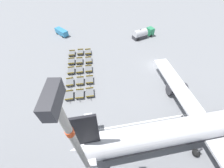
{
  "coord_description": "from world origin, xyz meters",
  "views": [
    {
      "loc": [
        28.89,
        -12.45,
        23.98
      ],
      "look_at": [
        8.74,
        -11.84,
        2.33
      ],
      "focal_mm": 22.0,
      "sensor_mm": 36.0,
      "label": 1
    }
  ],
  "objects": [
    {
      "name": "baggage_dolly_row_mid_b_col_d",
      "position": [
        5.53,
        -17.15,
        0.48
      ],
      "size": [
        3.21,
        1.94,
        0.92
      ],
      "color": "slate",
      "rests_on": "ground_plane"
    },
    {
      "name": "baggage_dolly_row_mid_a_col_b",
      "position": [
        -2.0,
        -20.56,
        0.48
      ],
      "size": [
        3.23,
        1.97,
        0.92
      ],
      "color": "slate",
      "rests_on": "ground_plane"
    },
    {
      "name": "stand_guidance_stripe",
      "position": [
        16.54,
        -5.63,
        0.0
      ],
      "size": [
        3.61,
        22.27,
        0.01
      ],
      "color": "white",
      "rests_on": "ground_plane"
    },
    {
      "name": "baggage_dolly_row_mid_a_col_e",
      "position": [
        9.87,
        -18.94,
        0.48
      ],
      "size": [
        3.21,
        1.93,
        0.92
      ],
      "color": "slate",
      "rests_on": "ground_plane"
    },
    {
      "name": "baggage_dolly_row_mid_b_col_b",
      "position": [
        -2.26,
        -18.06,
        0.48
      ],
      "size": [
        3.25,
        2.03,
        0.92
      ],
      "color": "slate",
      "rests_on": "ground_plane"
    },
    {
      "name": "baggage_dolly_row_mid_a_col_a",
      "position": [
        -6.25,
        -20.83,
        0.48
      ],
      "size": [
        3.22,
        1.95,
        0.92
      ],
      "color": "slate",
      "rests_on": "ground_plane"
    },
    {
      "name": "fuel_tanker_primary",
      "position": [
        -15.24,
        -0.84,
        1.37
      ],
      "size": [
        5.47,
        7.93,
        3.22
      ],
      "color": "#2D8C5B",
      "rests_on": "ground_plane"
    },
    {
      "name": "ground_plane",
      "position": [
        0.0,
        0.0,
        0.0
      ],
      "size": [
        500.0,
        500.0,
        0.0
      ],
      "primitive_type": "plane",
      "color": "gray"
    },
    {
      "name": "airplane",
      "position": [
        19.18,
        4.28,
        3.44
      ],
      "size": [
        36.67,
        45.91,
        12.05
      ],
      "color": "white",
      "rests_on": "ground_plane"
    },
    {
      "name": "baggage_dolly_row_mid_b_col_e",
      "position": [
        9.52,
        -16.76,
        0.48
      ],
      "size": [
        3.24,
        2.01,
        0.92
      ],
      "color": "slate",
      "rests_on": "ground_plane"
    },
    {
      "name": "baggage_dolly_row_mid_b_col_c",
      "position": [
        1.49,
        -17.71,
        0.48
      ],
      "size": [
        3.23,
        1.98,
        0.92
      ],
      "color": "slate",
      "rests_on": "ground_plane"
    },
    {
      "name": "baggage_dolly_row_near_col_c",
      "position": [
        2.03,
        -22.18,
        0.48
      ],
      "size": [
        3.25,
        2.05,
        0.92
      ],
      "color": "slate",
      "rests_on": "ground_plane"
    },
    {
      "name": "baggage_dolly_row_near_col_a",
      "position": [
        -5.72,
        -23.26,
        0.48
      ],
      "size": [
        3.22,
        1.94,
        0.92
      ],
      "color": "slate",
      "rests_on": "ground_plane"
    },
    {
      "name": "baggage_dolly_row_near_col_b",
      "position": [
        -1.84,
        -22.75,
        0.48
      ],
      "size": [
        3.25,
        2.03,
        0.92
      ],
      "color": "slate",
      "rests_on": "ground_plane"
    },
    {
      "name": "apron_light_mast",
      "position": [
        24.83,
        -15.22,
        11.23
      ],
      "size": [
        2.0,
        0.7,
        19.13
      ],
      "color": "#ADA89E",
      "rests_on": "ground_plane"
    },
    {
      "name": "baggage_dolly_row_near_col_d",
      "position": [
        6.19,
        -21.75,
        0.48
      ],
      "size": [
        3.26,
        2.09,
        0.92
      ],
      "color": "slate",
      "rests_on": "ground_plane"
    },
    {
      "name": "baggage_dolly_row_mid_b_col_a",
      "position": [
        -6.28,
        -18.55,
        0.48
      ],
      "size": [
        3.24,
        2.03,
        0.92
      ],
      "color": "slate",
      "rests_on": "ground_plane"
    },
    {
      "name": "baggage_dolly_row_mid_a_col_c",
      "position": [
        1.79,
        -20.06,
        0.48
      ],
      "size": [
        3.25,
        2.06,
        0.92
      ],
      "color": "slate",
      "rests_on": "ground_plane"
    },
    {
      "name": "service_van",
      "position": [
        -18.01,
        -28.84,
        1.12
      ],
      "size": [
        5.17,
        5.24,
        2.04
      ],
      "color": "teal",
      "rests_on": "ground_plane"
    },
    {
      "name": "baggage_dolly_row_mid_a_col_d",
      "position": [
        5.87,
        -19.39,
        0.48
      ],
      "size": [
        3.21,
        1.93,
        0.92
      ],
      "color": "slate",
      "rests_on": "ground_plane"
    },
    {
      "name": "baggage_dolly_row_near_col_e",
      "position": [
        10.17,
        -21.17,
        0.48
      ],
      "size": [
        3.25,
        2.04,
        0.92
      ],
      "color": "slate",
      "rests_on": "ground_plane"
    }
  ]
}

